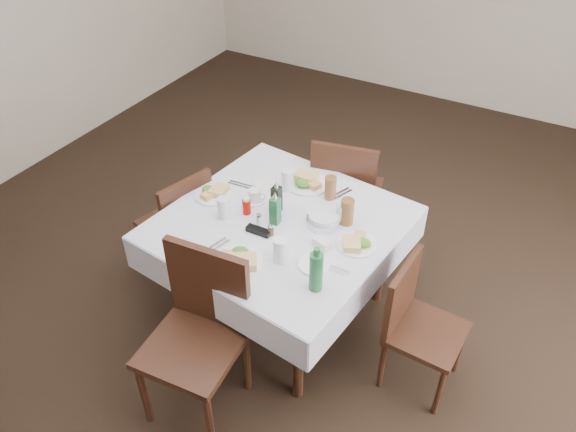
% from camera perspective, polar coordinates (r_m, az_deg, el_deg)
% --- Properties ---
extents(ground_plane, '(7.00, 7.00, 0.00)m').
position_cam_1_polar(ground_plane, '(3.87, 1.51, -8.98)').
color(ground_plane, black).
extents(room_shell, '(6.04, 7.04, 2.80)m').
position_cam_1_polar(room_shell, '(2.86, 2.08, 15.05)').
color(room_shell, '#BAAD9E').
rests_on(room_shell, ground).
extents(dining_table, '(1.45, 1.45, 0.76)m').
position_cam_1_polar(dining_table, '(3.37, -0.78, -1.61)').
color(dining_table, black).
rests_on(dining_table, ground).
extents(chair_north, '(0.53, 0.53, 0.95)m').
position_cam_1_polar(chair_north, '(3.97, 5.83, 2.76)').
color(chair_north, black).
rests_on(chair_north, ground).
extents(chair_south, '(0.51, 0.51, 1.00)m').
position_cam_1_polar(chair_south, '(3.03, -8.91, -10.80)').
color(chair_south, black).
rests_on(chair_south, ground).
extents(chair_east, '(0.41, 0.41, 0.83)m').
position_cam_1_polar(chair_east, '(3.23, 12.77, -10.12)').
color(chair_east, black).
rests_on(chair_east, ground).
extents(chair_west, '(0.49, 0.49, 0.85)m').
position_cam_1_polar(chair_west, '(3.83, -10.82, -0.39)').
color(chair_west, black).
rests_on(chair_west, ground).
extents(meal_north, '(0.27, 0.27, 0.06)m').
position_cam_1_polar(meal_north, '(3.60, 1.94, 3.51)').
color(meal_north, white).
rests_on(meal_north, dining_table).
extents(meal_south, '(0.28, 0.28, 0.06)m').
position_cam_1_polar(meal_south, '(3.03, -5.03, -4.46)').
color(meal_south, white).
rests_on(meal_south, dining_table).
extents(meal_east, '(0.23, 0.23, 0.05)m').
position_cam_1_polar(meal_east, '(3.15, 6.99, -2.74)').
color(meal_east, white).
rests_on(meal_east, dining_table).
extents(meal_west, '(0.23, 0.23, 0.05)m').
position_cam_1_polar(meal_west, '(3.54, -7.57, 2.37)').
color(meal_west, white).
rests_on(meal_west, dining_table).
extents(side_plate_a, '(0.14, 0.14, 0.01)m').
position_cam_1_polar(side_plate_a, '(3.62, -2.35, 3.37)').
color(side_plate_a, white).
rests_on(side_plate_a, dining_table).
extents(side_plate_b, '(0.18, 0.18, 0.01)m').
position_cam_1_polar(side_plate_b, '(3.02, 2.67, -4.97)').
color(side_plate_b, white).
rests_on(side_plate_b, dining_table).
extents(water_n, '(0.08, 0.08, 0.15)m').
position_cam_1_polar(water_n, '(3.53, -0.05, 3.66)').
color(water_n, silver).
rests_on(water_n, dining_table).
extents(water_s, '(0.08, 0.08, 0.15)m').
position_cam_1_polar(water_s, '(3.00, -0.77, -3.48)').
color(water_s, silver).
rests_on(water_s, dining_table).
extents(water_e, '(0.06, 0.06, 0.11)m').
position_cam_1_polar(water_e, '(3.29, 5.45, 0.21)').
color(water_e, silver).
rests_on(water_e, dining_table).
extents(water_w, '(0.07, 0.07, 0.14)m').
position_cam_1_polar(water_w, '(3.32, -6.55, 0.83)').
color(water_w, silver).
rests_on(water_w, dining_table).
extents(iced_tea_a, '(0.07, 0.07, 0.15)m').
position_cam_1_polar(iced_tea_a, '(3.46, 4.33, 2.88)').
color(iced_tea_a, brown).
rests_on(iced_tea_a, dining_table).
extents(iced_tea_b, '(0.08, 0.08, 0.16)m').
position_cam_1_polar(iced_tea_b, '(3.27, 6.03, 0.45)').
color(iced_tea_b, brown).
rests_on(iced_tea_b, dining_table).
extents(bread_basket, '(0.20, 0.20, 0.07)m').
position_cam_1_polar(bread_basket, '(3.29, 3.66, -0.29)').
color(bread_basket, silver).
rests_on(bread_basket, dining_table).
extents(oil_cruet_dark, '(0.05, 0.05, 0.22)m').
position_cam_1_polar(oil_cruet_dark, '(3.34, -1.17, 1.81)').
color(oil_cruet_dark, black).
rests_on(oil_cruet_dark, dining_table).
extents(oil_cruet_green, '(0.05, 0.05, 0.22)m').
position_cam_1_polar(oil_cruet_green, '(3.24, -1.31, 0.64)').
color(oil_cruet_green, '#1E6233').
rests_on(oil_cruet_green, dining_table).
extents(ketchup_bottle, '(0.05, 0.05, 0.11)m').
position_cam_1_polar(ketchup_bottle, '(3.35, -4.23, 1.02)').
color(ketchup_bottle, '#AE0C01').
rests_on(ketchup_bottle, dining_table).
extents(salt_shaker, '(0.03, 0.03, 0.07)m').
position_cam_1_polar(salt_shaker, '(3.27, -2.97, -0.35)').
color(salt_shaker, white).
rests_on(salt_shaker, dining_table).
extents(pepper_shaker, '(0.03, 0.03, 0.07)m').
position_cam_1_polar(pepper_shaker, '(3.19, -1.76, -1.40)').
color(pepper_shaker, '#433726').
rests_on(pepper_shaker, dining_table).
extents(coffee_mug, '(0.13, 0.12, 0.09)m').
position_cam_1_polar(coffee_mug, '(3.45, -3.37, 2.00)').
color(coffee_mug, white).
rests_on(coffee_mug, dining_table).
extents(sunglasses, '(0.15, 0.05, 0.03)m').
position_cam_1_polar(sunglasses, '(3.22, -3.01, -1.51)').
color(sunglasses, black).
rests_on(sunglasses, dining_table).
extents(green_bottle, '(0.07, 0.07, 0.27)m').
position_cam_1_polar(green_bottle, '(2.82, 2.88, -5.60)').
color(green_bottle, '#1E6233').
rests_on(green_bottle, dining_table).
extents(sugar_caddy, '(0.11, 0.08, 0.05)m').
position_cam_1_polar(sugar_caddy, '(3.13, 3.44, -2.75)').
color(sugar_caddy, white).
rests_on(sugar_caddy, dining_table).
extents(cutlery_n, '(0.10, 0.18, 0.01)m').
position_cam_1_polar(cutlery_n, '(3.54, 5.34, 2.21)').
color(cutlery_n, silver).
rests_on(cutlery_n, dining_table).
extents(cutlery_s, '(0.09, 0.19, 0.01)m').
position_cam_1_polar(cutlery_s, '(3.15, -7.42, -3.16)').
color(cutlery_s, silver).
rests_on(cutlery_s, dining_table).
extents(cutlery_e, '(0.16, 0.05, 0.01)m').
position_cam_1_polar(cutlery_e, '(3.01, 4.84, -5.39)').
color(cutlery_e, silver).
rests_on(cutlery_e, dining_table).
extents(cutlery_w, '(0.16, 0.05, 0.01)m').
position_cam_1_polar(cutlery_w, '(3.62, -4.90, 3.18)').
color(cutlery_w, silver).
rests_on(cutlery_w, dining_table).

